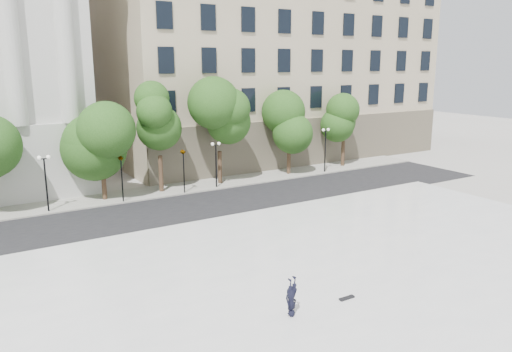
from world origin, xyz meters
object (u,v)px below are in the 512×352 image
Objects in this scene: traffic_light_west at (121,155)px; traffic_light_east at (183,150)px; skateboard at (347,298)px; person_lying at (291,311)px.

traffic_light_west is 1.00× the size of traffic_light_east.
traffic_light_west reaches higher than skateboard.
person_lying is (-4.81, -21.72, -3.01)m from traffic_light_east.
traffic_light_east reaches higher than person_lying.
traffic_light_east is at bearing 63.60° from person_lying.
traffic_light_west is 2.52× the size of person_lying.
skateboard is (3.22, -21.77, -3.21)m from traffic_light_west.
traffic_light_east is (5.09, 0.00, -0.02)m from traffic_light_west.
skateboard is at bearing -14.79° from person_lying.
traffic_light_east is 2.51× the size of person_lying.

